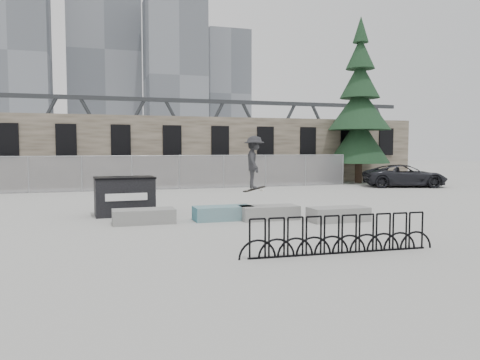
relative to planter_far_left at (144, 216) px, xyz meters
name	(u,v)px	position (x,y,z in m)	size (l,w,h in m)	color
ground	(243,220)	(3.32, -0.29, -0.26)	(120.00, 120.00, 0.00)	#A7A7A2
stone_wall	(169,151)	(3.32, 15.95, 2.00)	(36.00, 2.58, 4.50)	brown
chainlink_fence	(179,172)	(3.32, 12.21, 0.78)	(22.06, 0.06, 2.02)	gray
planter_far_left	(144,216)	(0.00, 0.00, 0.00)	(2.00, 0.90, 0.47)	gray
planter_center_left	(223,212)	(2.67, -0.05, 0.00)	(2.00, 0.90, 0.47)	teal
planter_center_right	(269,212)	(4.21, -0.43, 0.00)	(2.00, 0.90, 0.47)	gray
planter_offset	(338,214)	(6.30, -1.49, 0.00)	(2.00, 0.90, 0.47)	gray
dumpster	(124,196)	(-0.47, 2.15, 0.45)	(2.20, 1.40, 1.41)	black
bike_rack	(340,235)	(3.93, -5.80, 0.18)	(4.94, 0.27, 0.90)	black
spruce_tree	(359,113)	(16.23, 13.40, 4.62)	(4.31, 4.31, 11.50)	#38281E
skyline_towers	(110,65)	(2.32, 93.52, 20.53)	(58.00, 28.00, 48.00)	slate
truss_bridge	(195,137)	(13.32, 54.71, 3.87)	(70.00, 3.00, 9.80)	#2D3033
suv	(405,176)	(17.18, 9.52, 0.44)	(2.32, 5.04, 1.40)	black
skateboarder	(254,162)	(3.74, -0.23, 1.72)	(0.93, 1.30, 1.93)	#27272A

